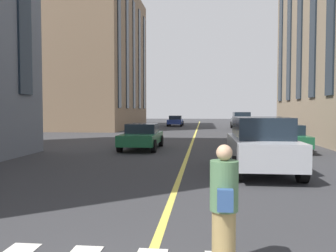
% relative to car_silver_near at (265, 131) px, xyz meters
% --- Properties ---
extents(lane_centre_line, '(80.00, 0.16, 0.01)m').
position_rel_car_silver_near_xyz_m(lane_centre_line, '(-1.51, 4.90, -0.70)').
color(lane_centre_line, '#D8C64C').
rests_on(lane_centre_line, ground_plane).
extents(car_silver_near, '(4.40, 1.95, 1.37)m').
position_rel_car_silver_near_xyz_m(car_silver_near, '(0.00, 0.00, 0.00)').
color(car_silver_near, '#B7BABF').
rests_on(car_silver_near, ground_plane).
extents(car_silver_trailing, '(4.70, 2.14, 1.88)m').
position_rel_car_silver_near_xyz_m(car_silver_trailing, '(-12.08, 2.22, 0.27)').
color(car_silver_trailing, '#B7BABF').
rests_on(car_silver_trailing, ground_plane).
extents(car_grey_far, '(4.70, 2.14, 1.88)m').
position_rel_car_silver_near_xyz_m(car_grey_far, '(14.99, 0.00, 0.27)').
color(car_grey_far, slate).
rests_on(car_grey_far, ground_plane).
extents(car_green_mid, '(4.40, 1.95, 1.37)m').
position_rel_car_silver_near_xyz_m(car_green_mid, '(-5.56, 0.00, 0.00)').
color(car_green_mid, '#1E6038').
rests_on(car_green_mid, ground_plane).
extents(car_blue_parked_a, '(4.40, 1.95, 1.37)m').
position_rel_car_silver_near_xyz_m(car_blue_parked_a, '(21.03, 7.86, 0.00)').
color(car_blue_parked_a, navy).
rests_on(car_blue_parked_a, ground_plane).
extents(car_green_parked_b, '(4.40, 1.95, 1.37)m').
position_rel_car_silver_near_xyz_m(car_green_parked_b, '(-5.55, 7.49, 0.00)').
color(car_green_parked_b, '#1E6038').
rests_on(car_green_parked_b, ground_plane).
extents(pedestrian_near, '(0.50, 0.38, 1.67)m').
position_rel_car_silver_near_xyz_m(pedestrian_near, '(-19.37, 3.87, 0.13)').
color(pedestrian_near, '#997F4C').
rests_on(pedestrian_near, ground_plane).
extents(building_left_far, '(17.65, 13.67, 16.43)m').
position_rel_car_silver_near_xyz_m(building_left_far, '(16.17, 19.17, 7.51)').
color(building_left_far, '#846B51').
rests_on(building_left_far, ground_plane).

